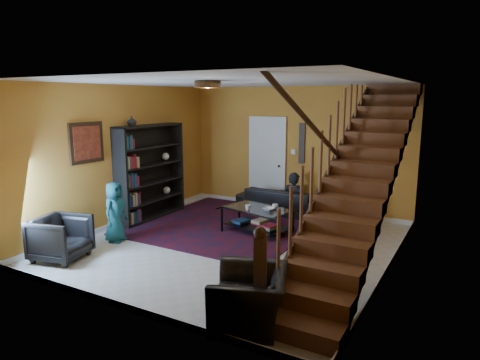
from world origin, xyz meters
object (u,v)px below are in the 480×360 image
(armchair_right, at_px, (250,298))
(coffee_table, at_px, (258,218))
(bookshelf, at_px, (151,174))
(sofa, at_px, (282,201))
(armchair_left, at_px, (61,238))

(armchair_right, relative_size, coffee_table, 0.68)
(bookshelf, distance_m, coffee_table, 2.54)
(bookshelf, height_order, coffee_table, bookshelf)
(armchair_right, distance_m, coffee_table, 3.39)
(bookshelf, bearing_deg, sofa, 36.66)
(bookshelf, xyz_separation_m, sofa, (2.28, 1.70, -0.68))
(bookshelf, xyz_separation_m, armchair_right, (3.90, -2.85, -0.66))
(armchair_left, relative_size, coffee_table, 0.56)
(bookshelf, height_order, sofa, bookshelf)
(armchair_right, bearing_deg, coffee_table, -175.63)
(armchair_left, bearing_deg, armchair_right, -108.22)
(bookshelf, relative_size, armchair_right, 2.11)
(coffee_table, bearing_deg, bookshelf, -175.24)
(armchair_right, bearing_deg, bookshelf, -147.37)
(coffee_table, bearing_deg, armchair_left, -126.81)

